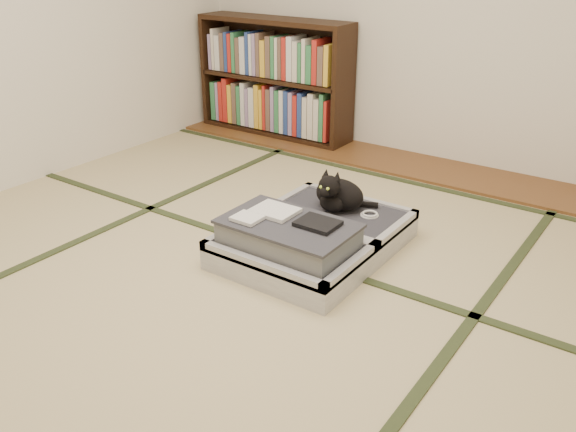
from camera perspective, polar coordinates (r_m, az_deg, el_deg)
The scene contains 8 objects.
floor at distance 2.88m, azimuth -4.84°, elevation -6.67°, with size 4.50×4.50×0.00m, color tan.
wood_strip at distance 4.45m, azimuth 11.80°, elevation 4.62°, with size 4.00×0.50×0.02m, color brown.
tatami_borders at distance 3.23m, azimuth 0.74°, elevation -2.88°, with size 4.00×4.50×0.01m.
bookcase at distance 5.00m, azimuth -1.27°, elevation 12.62°, with size 1.31×0.30×0.92m.
suitcase at distance 3.11m, azimuth 2.09°, elevation -2.03°, with size 0.72×0.96×0.28m.
cat at distance 3.29m, azimuth 4.66°, elevation 2.03°, with size 0.32×0.32×0.26m.
cable_coil at distance 3.27m, azimuth 7.64°, elevation 0.14°, with size 0.10×0.10×0.02m.
hanger at distance 3.29m, azimuth -3.01°, elevation -2.27°, with size 0.40×0.28×0.01m.
Camera 1 is at (1.61, -1.87, 1.50)m, focal length 38.00 mm.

